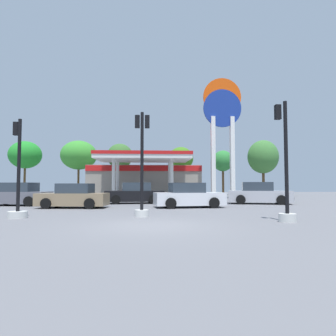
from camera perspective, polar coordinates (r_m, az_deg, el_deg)
name	(u,v)px	position (r m, az deg, el deg)	size (l,w,h in m)	color
ground_plane	(150,225)	(10.52, -3.41, -10.80)	(90.00, 90.00, 0.00)	slate
gas_station	(145,179)	(34.19, -4.45, -2.09)	(12.40, 11.57, 4.37)	gray
station_pole_sign	(222,122)	(31.04, 10.26, 8.57)	(3.83, 0.56, 12.14)	white
car_0	(134,194)	(22.61, -6.41, -4.89)	(4.53, 2.42, 1.55)	black
car_1	(17,195)	(22.64, -26.62, -4.60)	(4.47, 2.37, 1.53)	black
car_2	(259,194)	(22.91, 16.84, -4.72)	(4.72, 2.86, 1.58)	black
car_3	(189,196)	(18.54, 3.92, -5.35)	(4.41, 2.34, 1.51)	black
car_4	(73,197)	(19.02, -17.48, -5.22)	(4.22, 2.15, 1.46)	black
traffic_signal_0	(142,173)	(13.27, -4.96, -0.95)	(0.65, 0.67, 4.60)	silver
traffic_signal_1	(18,191)	(14.11, -26.56, -3.83)	(0.77, 0.77, 4.17)	silver
traffic_signal_2	(286,182)	(12.21, 21.36, -2.48)	(0.64, 0.68, 4.59)	silver
tree_0	(25,155)	(43.99, -25.42, 2.25)	(4.18, 4.18, 7.11)	brown
tree_1	(79,155)	(40.09, -16.54, 2.34)	(4.54, 4.54, 6.99)	brown
tree_2	(120,156)	(41.11, -9.10, 2.20)	(3.44, 3.44, 6.90)	brown
tree_3	(181,159)	(41.49, 2.45, 1.72)	(3.39, 3.39, 6.56)	brown
tree_4	(223,161)	(42.35, 10.35, 1.28)	(2.83, 2.83, 6.11)	brown
tree_5	(263,157)	(41.94, 17.55, 2.01)	(4.02, 4.02, 7.28)	brown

